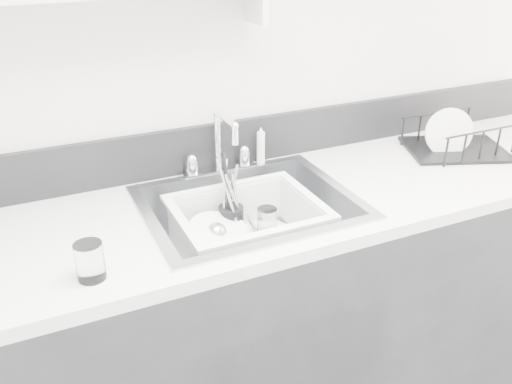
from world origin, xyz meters
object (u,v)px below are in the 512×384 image
counter_run (250,322)px  sink (249,228)px  wash_tub (247,230)px  dish_rack (458,135)px

counter_run → sink: 0.37m
wash_tub → dish_rack: 0.91m
counter_run → wash_tub: 0.38m
counter_run → dish_rack: (0.88, 0.06, 0.52)m
sink → wash_tub: size_ratio=1.45×
wash_tub → dish_rack: bearing=5.0°
dish_rack → wash_tub: bearing=-153.6°
dish_rack → sink: bearing=-154.6°
sink → wash_tub: sink is taller
dish_rack → counter_run: bearing=-154.6°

